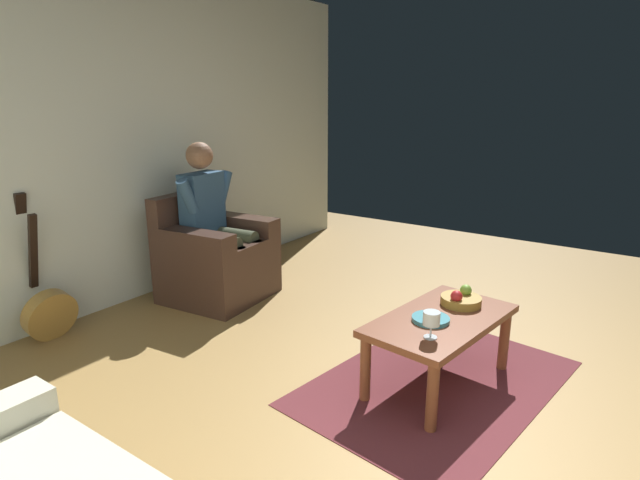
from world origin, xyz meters
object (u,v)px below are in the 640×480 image
armchair (215,259)px  coffee_table (440,328)px  decorative_dish (431,319)px  person_seated (214,217)px  guitar (49,309)px  fruit_bowl (461,299)px  wine_glass_near (431,320)px

armchair → coffee_table: size_ratio=0.86×
armchair → decorative_dish: bearing=74.7°
person_seated → guitar: size_ratio=1.26×
coffee_table → armchair: bearing=-97.3°
coffee_table → fruit_bowl: bearing=173.9°
armchair → fruit_bowl: 2.09m
armchair → guitar: size_ratio=0.85×
person_seated → decorative_dish: person_seated is taller
person_seated → coffee_table: 2.08m
person_seated → guitar: person_seated is taller
person_seated → coffee_table: bearing=77.0°
person_seated → decorative_dish: (0.35, 2.01, -0.25)m
wine_glass_near → decorative_dish: wine_glass_near is taller
person_seated → wine_glass_near: bearing=69.8°
person_seated → armchair: bearing=-90.0°
guitar → fruit_bowl: bearing=116.1°
armchair → decorative_dish: (0.35, 2.03, 0.10)m
coffee_table → decorative_dish: bearing=-17.1°
fruit_bowl → coffee_table: bearing=-6.1°
person_seated → fruit_bowl: size_ratio=5.30×
armchair → decorative_dish: armchair is taller
armchair → coffee_table: armchair is taller
coffee_table → fruit_bowl: fruit_bowl is taller
wine_glass_near → fruit_bowl: bearing=-176.8°
coffee_table → guitar: guitar is taller
armchair → person_seated: bearing=90.0°
decorative_dish → person_seated: bearing=-99.9°
guitar → person_seated: bearing=162.7°
coffee_table → wine_glass_near: (0.28, 0.06, 0.16)m
person_seated → fruit_bowl: person_seated is taller
fruit_bowl → decorative_dish: size_ratio=1.15×
armchair → wine_glass_near: size_ratio=5.97×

